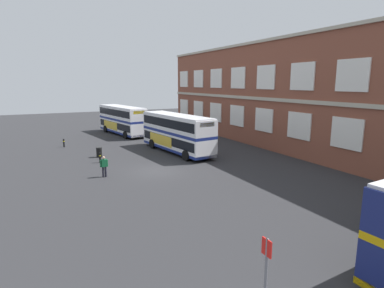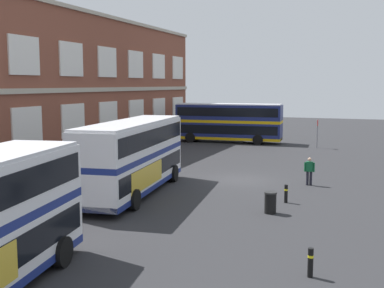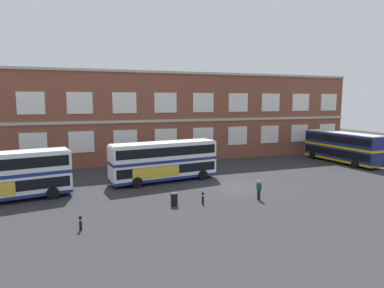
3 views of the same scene
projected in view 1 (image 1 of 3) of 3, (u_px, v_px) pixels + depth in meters
ground_plane at (178, 168)px, 27.86m from camera, size 120.00×120.00×0.00m
brick_terminal_building at (310, 97)px, 34.18m from camera, size 52.96×8.19×12.06m
double_decker_near at (122, 120)px, 45.52m from camera, size 11.28×4.42×4.07m
double_decker_middle at (177, 133)px, 33.76m from camera, size 11.24×3.98×4.07m
waiting_passenger at (104, 166)px, 24.97m from camera, size 0.26×0.63×1.70m
bus_stand_flag at (266, 270)px, 9.84m from camera, size 0.44×0.10×2.70m
station_litter_bin at (99, 152)px, 31.73m from camera, size 0.60×0.60×1.03m
safety_bollard_west at (64, 143)px, 36.78m from camera, size 0.19×0.19×0.95m
safety_bollard_east at (100, 158)px, 29.56m from camera, size 0.19×0.19×0.95m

